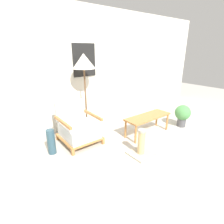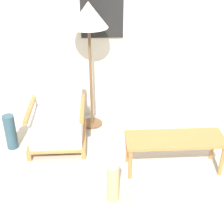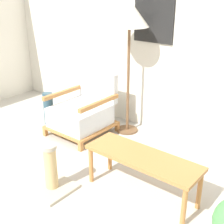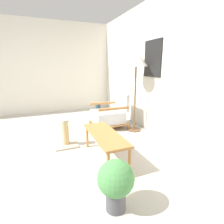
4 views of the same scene
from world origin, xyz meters
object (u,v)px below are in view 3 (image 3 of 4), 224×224
coffee_table (142,161)px  vase (48,108)px  scratching_post (51,175)px  armchair (83,112)px  floor_lamp (129,19)px

coffee_table → vase: (-1.96, 0.53, -0.14)m
coffee_table → scratching_post: bearing=-145.8°
armchair → vase: armchair is taller
armchair → scratching_post: (0.64, -1.11, -0.13)m
vase → armchair: bearing=9.3°
floor_lamp → scratching_post: 2.03m
floor_lamp → coffee_table: size_ratio=1.54×
coffee_table → vase: vase is taller
armchair → floor_lamp: bearing=43.6°
floor_lamp → vase: (-1.02, -0.51, -1.26)m
floor_lamp → scratching_post: floor_lamp is taller
armchair → vase: bearing=-170.7°
coffee_table → vase: 2.03m
vase → scratching_post: size_ratio=0.94×
coffee_table → vase: bearing=165.0°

